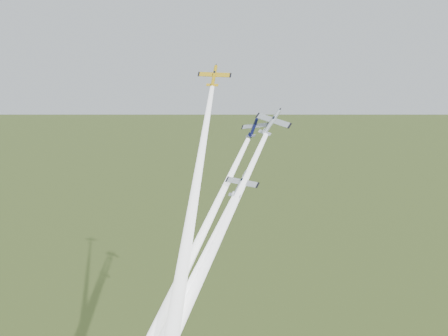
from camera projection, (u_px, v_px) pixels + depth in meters
plane_yellow at (214, 76)px, 122.58m from camera, size 9.08×8.54×6.24m
smoke_trail_yellow at (193, 205)px, 105.27m from camera, size 19.92×40.74×43.34m
plane_navy at (254, 127)px, 119.69m from camera, size 7.32×5.60×6.40m
smoke_trail_navy at (187, 267)px, 105.56m from camera, size 4.02×44.95×44.95m
plane_silver_right at (272, 122)px, 115.27m from camera, size 9.41×6.73×8.14m
smoke_trail_silver_right at (201, 274)px, 100.42m from camera, size 3.75×47.01×47.04m
plane_silver_low at (241, 184)px, 108.73m from camera, size 8.02×6.57×6.31m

